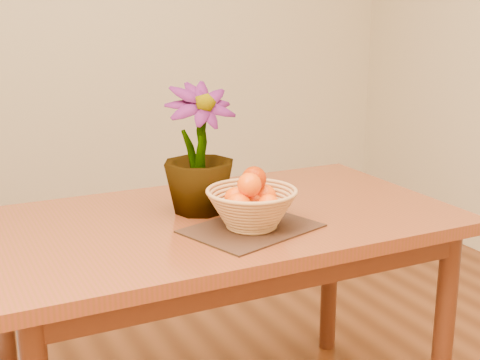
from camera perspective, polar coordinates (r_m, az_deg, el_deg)
name	(u,v)px	position (r m, az deg, el deg)	size (l,w,h in m)	color
wall_back	(67,6)	(3.78, -14.56, 14.17)	(4.00, 0.02, 2.70)	beige
table	(222,243)	(2.05, -1.54, -5.38)	(1.40, 0.80, 0.75)	maroon
placemat	(252,228)	(1.90, 0.99, -4.16)	(0.35, 0.26, 0.01)	#381D14
wicker_basket	(252,210)	(1.88, 1.00, -2.59)	(0.26, 0.26, 0.11)	tan
orange_pile	(252,193)	(1.87, 1.04, -1.11)	(0.18, 0.17, 0.13)	#FF5004
potted_plant	(199,149)	(2.01, -3.53, 2.64)	(0.22, 0.22, 0.39)	#1A4313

